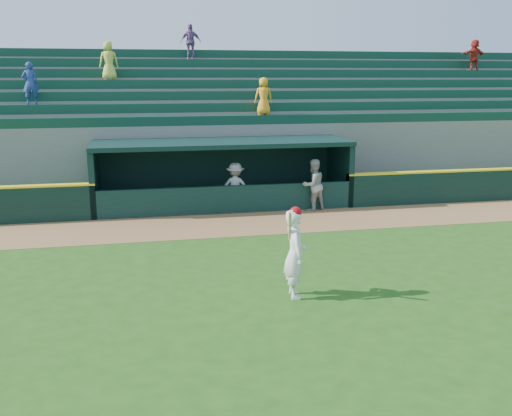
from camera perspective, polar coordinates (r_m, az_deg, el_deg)
The scene contains 7 objects.
ground at distance 14.21m, azimuth 1.33°, elevation -6.54°, with size 120.00×120.00×0.00m, color #214B12.
warning_track at distance 18.81m, azimuth -2.07°, elevation -1.63°, with size 40.00×3.00×0.01m, color olive.
dugout_player_front at distance 20.72m, azimuth 5.74°, elevation 2.30°, with size 0.91×0.71×1.87m, color #A1A09B.
dugout_player_inside at distance 20.61m, azimuth -2.08°, elevation 2.13°, with size 1.13×0.65×1.74m, color #A9A9A3.
dugout at distance 21.54m, azimuth -3.51°, elevation 3.90°, with size 9.40×2.80×2.46m.
stands at distance 25.90m, azimuth -5.09°, elevation 7.71°, with size 34.50×6.25×7.07m.
batter_at_plate at distance 12.48m, azimuth 3.90°, elevation -4.45°, with size 0.54×0.85×2.06m.
Camera 1 is at (-3.07, -13.04, 4.75)m, focal length 40.00 mm.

